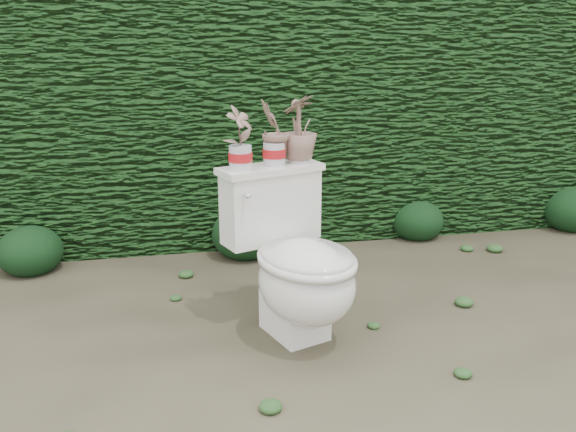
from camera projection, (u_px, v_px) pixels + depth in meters
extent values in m
plane|color=brown|center=(268.00, 324.00, 3.00)|extent=(60.00, 60.00, 0.00)
cube|color=#1E4C19|center=(228.00, 119.00, 4.27)|extent=(8.00, 1.00, 1.60)
cube|color=white|center=(294.00, 314.00, 2.88)|extent=(0.31, 0.36, 0.20)
ellipsoid|color=white|center=(306.00, 282.00, 2.74)|extent=(0.56, 0.62, 0.39)
cube|color=white|center=(271.00, 207.00, 2.93)|extent=(0.50, 0.32, 0.34)
cube|color=white|center=(271.00, 169.00, 2.87)|extent=(0.53, 0.34, 0.03)
cylinder|color=silver|center=(245.00, 195.00, 2.73)|extent=(0.04, 0.06, 0.02)
sphere|color=silver|center=(248.00, 196.00, 2.70)|extent=(0.03, 0.03, 0.03)
imported|color=#288333|center=(240.00, 140.00, 2.75)|extent=(0.17, 0.17, 0.27)
imported|color=#288333|center=(274.00, 134.00, 2.84)|extent=(0.20, 0.21, 0.30)
imported|color=#288333|center=(299.00, 130.00, 2.90)|extent=(0.24, 0.24, 0.31)
ellipsoid|color=black|center=(29.00, 247.00, 3.64)|extent=(0.38, 0.38, 0.31)
ellipsoid|color=black|center=(245.00, 229.00, 3.90)|extent=(0.43, 0.43, 0.34)
ellipsoid|color=black|center=(417.00, 216.00, 4.26)|extent=(0.37, 0.37, 0.29)
ellipsoid|color=black|center=(573.00, 206.00, 4.44)|extent=(0.42, 0.42, 0.33)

